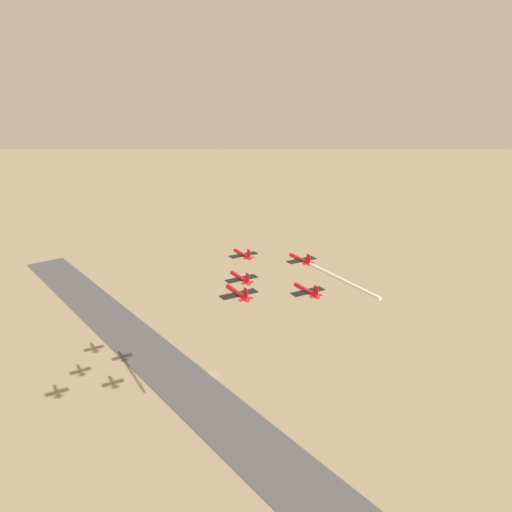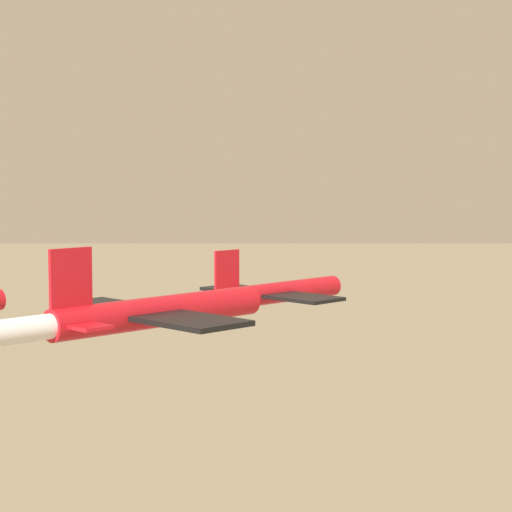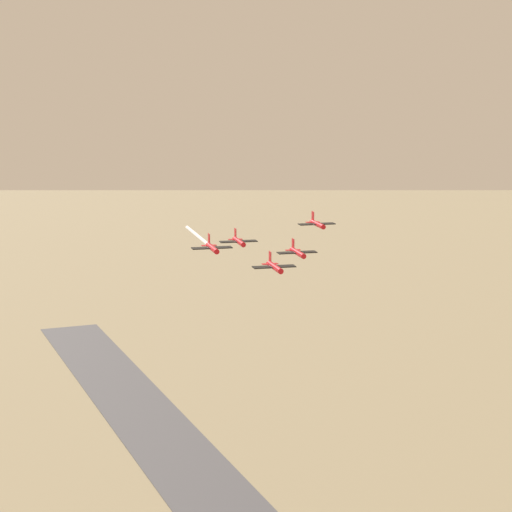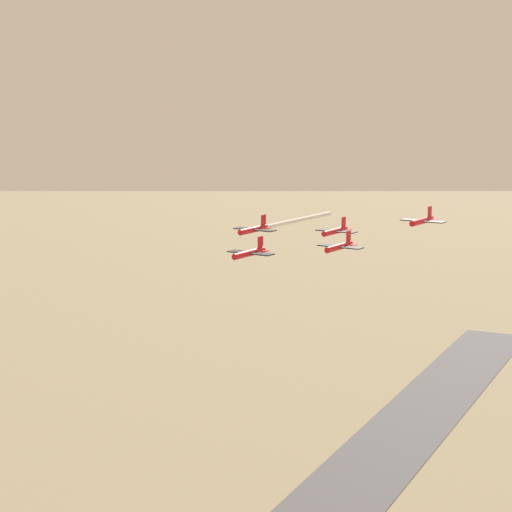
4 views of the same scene
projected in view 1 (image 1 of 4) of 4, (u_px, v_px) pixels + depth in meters
ground_plane at (213, 375)px, 218.91m from camera, size 3000.00×3000.00×0.00m
runway_strip at (244, 437)px, 180.02m from camera, size 330.19×384.90×0.20m
jet_0 at (243, 255)px, 157.18m from camera, size 8.74×8.64×3.34m
jet_1 at (241, 278)px, 138.33m from camera, size 8.74×8.64×3.34m
jet_2 at (301, 260)px, 147.41m from camera, size 8.74×8.64×3.34m
jet_3 at (238, 293)px, 118.14m from camera, size 8.74×8.64×3.34m
jet_4 at (307, 291)px, 129.02m from camera, size 8.74×8.64×3.34m
smoke_trail_2 at (342, 280)px, 132.04m from camera, size 21.74×19.87×0.91m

